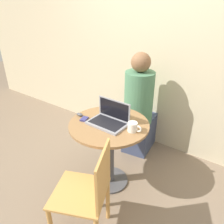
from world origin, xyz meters
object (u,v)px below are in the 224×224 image
at_px(chair_empty, 88,194).
at_px(person_seated, 139,112).
at_px(laptop, 109,119).
at_px(cell_phone, 84,119).

height_order(chair_empty, person_seated, person_seated).
xyz_separation_m(chair_empty, person_seated, (-0.27, 1.28, 0.08)).
bearing_deg(laptop, cell_phone, -160.14).
distance_m(chair_empty, person_seated, 1.31).
bearing_deg(person_seated, laptop, -86.61).
xyz_separation_m(laptop, person_seated, (-0.04, 0.69, -0.23)).
distance_m(cell_phone, person_seated, 0.82).
bearing_deg(laptop, chair_empty, -69.27).
bearing_deg(cell_phone, laptop, 19.86).
xyz_separation_m(cell_phone, chair_empty, (0.47, -0.51, -0.28)).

